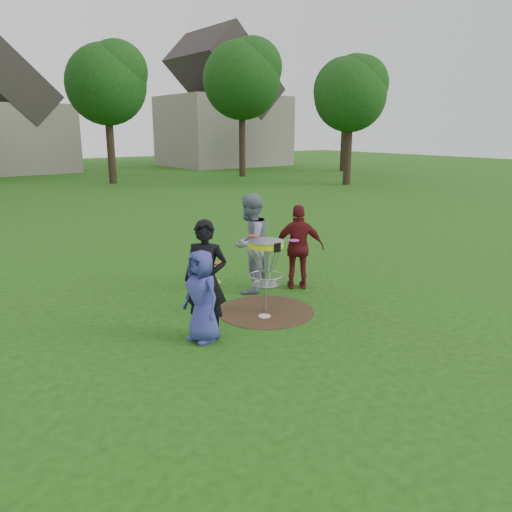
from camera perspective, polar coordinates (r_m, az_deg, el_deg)
ground at (r=9.32m, az=1.11°, el=-6.34°), size 100.00×100.00×0.00m
dirt_patch at (r=9.32m, az=1.11°, el=-6.31°), size 1.80×1.80×0.01m
player_blue at (r=7.89m, az=-6.20°, el=-4.58°), size 0.57×0.79×1.49m
player_black at (r=7.98m, az=-5.76°, el=-2.71°), size 0.81×0.83×1.93m
player_grey at (r=10.17m, az=-0.70°, el=1.43°), size 1.22×1.10×2.03m
player_maroon at (r=10.43m, az=4.91°, el=1.01°), size 1.10×0.97×1.78m
disc_on_grass at (r=9.06m, az=0.98°, el=-6.90°), size 0.22×0.22×0.02m
disc_golf_basket at (r=9.01m, az=1.14°, el=-0.26°), size 0.66×0.67×1.38m
held_discs at (r=9.00m, az=-0.92°, el=0.32°), size 2.70×1.45×0.35m
tree_row at (r=28.30m, az=-26.23°, el=18.93°), size 51.20×17.42×9.90m
house_row at (r=41.21m, az=-23.27°, el=14.48°), size 44.50×10.65×11.62m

